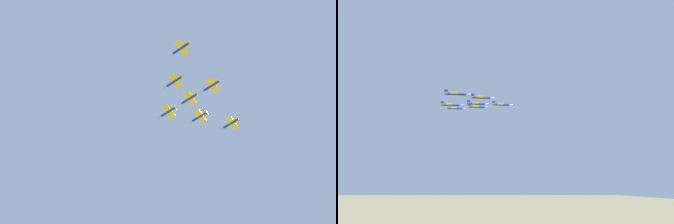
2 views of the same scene
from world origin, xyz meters
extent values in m
cylinder|color=navy|center=(-11.93, -18.28, 170.88)|extent=(7.87, 7.20, 1.16)
cone|color=#9EA3AD|center=(-16.27, -22.16, 170.88)|extent=(2.31, 2.23, 1.10)
cube|color=yellow|center=(-11.54, -17.93, 170.83)|extent=(8.15, 8.56, 0.19)
cube|color=yellow|center=(-8.83, -15.51, 170.88)|extent=(3.50, 3.67, 0.19)
cube|color=navy|center=(-8.89, -15.57, 171.83)|extent=(1.37, 1.25, 1.90)
cylinder|color=navy|center=(5.90, -19.29, 171.41)|extent=(7.87, 7.20, 1.16)
cone|color=#9EA3AD|center=(1.57, -23.17, 171.41)|extent=(2.31, 2.23, 1.10)
cube|color=yellow|center=(6.29, -18.94, 171.36)|extent=(8.15, 8.56, 0.19)
cube|color=yellow|center=(9.01, -16.52, 171.41)|extent=(3.50, 3.67, 0.19)
cube|color=navy|center=(8.94, -16.58, 172.36)|extent=(1.37, 1.25, 1.90)
cylinder|color=navy|center=(-10.93, -0.45, 171.58)|extent=(7.87, 7.20, 1.16)
cone|color=#9EA3AD|center=(-15.26, -4.32, 171.58)|extent=(2.31, 2.23, 1.10)
cube|color=yellow|center=(-10.53, -0.10, 171.53)|extent=(8.15, 8.56, 0.19)
cube|color=yellow|center=(-7.82, 2.32, 171.58)|extent=(3.50, 3.67, 0.19)
cube|color=navy|center=(-7.88, 2.27, 172.53)|extent=(1.37, 1.25, 1.90)
cylinder|color=navy|center=(-1.57, -9.03, 170.83)|extent=(7.87, 7.20, 1.16)
cone|color=#9EA3AD|center=(-5.91, -12.90, 170.83)|extent=(2.31, 2.23, 1.10)
cube|color=yellow|center=(-1.18, -8.68, 170.78)|extent=(8.15, 8.56, 0.19)
cube|color=yellow|center=(1.54, -6.26, 170.83)|extent=(3.50, 3.67, 0.19)
cube|color=navy|center=(1.47, -6.31, 171.78)|extent=(1.37, 1.25, 1.90)
cylinder|color=navy|center=(23.74, -20.30, 172.38)|extent=(7.87, 7.20, 1.16)
cone|color=#9EA3AD|center=(19.40, -24.17, 172.38)|extent=(2.31, 2.23, 1.10)
cube|color=yellow|center=(24.13, -19.95, 172.32)|extent=(8.15, 8.56, 0.19)
cube|color=yellow|center=(26.84, -17.53, 172.38)|extent=(3.50, 3.67, 0.19)
cube|color=navy|center=(26.78, -17.59, 173.33)|extent=(1.37, 1.25, 1.90)
cylinder|color=navy|center=(-9.92, 17.39, 169.92)|extent=(7.87, 7.20, 1.16)
cone|color=#9EA3AD|center=(-14.25, 13.51, 169.92)|extent=(2.31, 2.23, 1.10)
cube|color=yellow|center=(-9.52, 17.74, 169.87)|extent=(8.15, 8.56, 0.19)
cube|color=yellow|center=(-6.81, 20.16, 169.92)|extent=(3.50, 3.67, 0.19)
cube|color=navy|center=(-6.87, 20.10, 170.87)|extent=(1.37, 1.25, 1.90)
cylinder|color=navy|center=(8.79, 0.22, 169.68)|extent=(7.87, 7.20, 1.16)
cone|color=#9EA3AD|center=(4.46, -3.65, 169.68)|extent=(2.31, 2.23, 1.10)
cube|color=yellow|center=(9.19, 0.57, 169.63)|extent=(8.15, 8.56, 0.19)
cube|color=yellow|center=(11.90, 3.00, 169.68)|extent=(3.50, 3.67, 0.19)
cube|color=navy|center=(11.84, 2.94, 170.64)|extent=(1.37, 1.25, 1.90)
camera|label=1|loc=(63.15, -36.70, 3.11)|focal=35.84mm
camera|label=2|loc=(-88.80, 106.20, 142.02)|focal=28.47mm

